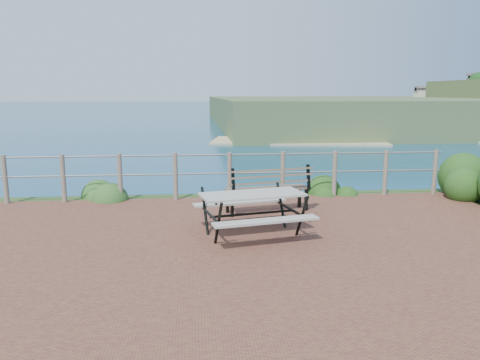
% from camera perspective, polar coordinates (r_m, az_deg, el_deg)
% --- Properties ---
extents(ground, '(10.00, 7.00, 0.12)m').
position_cam_1_polar(ground, '(6.88, 0.94, -8.59)').
color(ground, brown).
rests_on(ground, ground).
extents(ocean, '(1200.00, 1200.00, 0.00)m').
position_cam_1_polar(ocean, '(206.47, -5.57, 9.90)').
color(ocean, '#136172').
rests_on(ocean, ground).
extents(safety_railing, '(9.40, 0.10, 1.00)m').
position_cam_1_polar(safety_railing, '(9.98, -1.27, 0.85)').
color(safety_railing, '#6B5B4C').
rests_on(safety_railing, ground).
extents(picnic_table, '(1.72, 1.38, 0.68)m').
position_cam_1_polar(picnic_table, '(7.43, 1.50, -3.62)').
color(picnic_table, gray).
rests_on(picnic_table, ground).
extents(park_bench, '(1.66, 0.74, 0.91)m').
position_cam_1_polar(park_bench, '(8.87, 3.35, -0.22)').
color(park_bench, brown).
rests_on(park_bench, ground).
extents(shrub_right_edge, '(1.25, 1.25, 1.77)m').
position_cam_1_polar(shrub_right_edge, '(11.52, 26.00, -1.82)').
color(shrub_right_edge, '#1C4013').
rests_on(shrub_right_edge, ground).
extents(shrub_lip_west, '(0.83, 0.83, 0.59)m').
position_cam_1_polar(shrub_lip_west, '(10.64, -16.59, -2.14)').
color(shrub_lip_west, '#24531F').
rests_on(shrub_lip_west, ground).
extents(shrub_lip_east, '(0.86, 0.86, 0.64)m').
position_cam_1_polar(shrub_lip_east, '(10.93, 11.20, -1.56)').
color(shrub_lip_east, '#1C4013').
rests_on(shrub_lip_east, ground).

